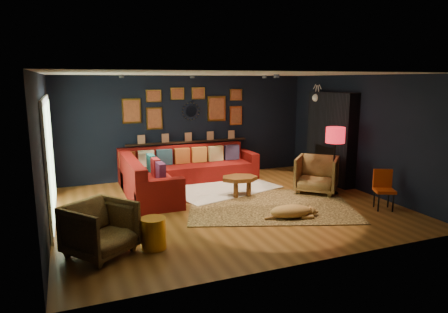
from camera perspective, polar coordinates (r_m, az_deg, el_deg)
name	(u,v)px	position (r m, az deg, el deg)	size (l,w,h in m)	color
floor	(227,206)	(8.07, 0.50, -7.10)	(6.50, 6.50, 0.00)	brown
room_walls	(228,127)	(7.72, 0.52, 4.21)	(6.50, 6.50, 6.50)	black
sectional	(174,174)	(9.45, -7.13, -2.46)	(3.41, 2.69, 0.86)	maroon
ledge	(188,142)	(10.32, -5.14, 2.10)	(3.20, 0.12, 0.04)	black
gallery_wall	(187,107)	(10.25, -5.35, 7.03)	(3.15, 0.04, 1.02)	gold
sunburst_mirror	(191,111)	(10.30, -4.74, 6.46)	(0.47, 0.16, 0.47)	silver
fireplace	(330,141)	(10.11, 14.97, 2.17)	(0.31, 1.60, 2.20)	black
deer_head	(322,98)	(10.44, 13.81, 8.18)	(0.50, 0.28, 0.45)	white
sliding_door	(50,159)	(7.83, -23.64, -0.28)	(0.06, 2.80, 2.20)	white
ceiling_spots	(213,76)	(8.41, -1.58, 11.36)	(3.30, 2.50, 0.06)	black
shag_rug	(220,188)	(9.34, -0.58, -4.47)	(2.42, 1.76, 0.03)	white
leopard_rug	(270,205)	(8.13, 6.57, -6.96)	(3.21, 2.29, 0.02)	tan
coffee_table	(240,180)	(8.65, 2.24, -3.40)	(0.87, 0.69, 0.40)	brown
pouf	(166,195)	(8.16, -8.24, -5.52)	(0.51, 0.51, 0.33)	maroon
armchair_left	(100,226)	(6.07, -17.29, -9.51)	(0.83, 0.78, 0.85)	tan
armchair_right	(317,173)	(9.16, 13.10, -2.26)	(0.87, 0.82, 0.90)	tan
gold_stool	(153,233)	(6.16, -10.05, -10.75)	(0.38, 0.38, 0.48)	gold
orange_chair	(383,186)	(8.40, 21.83, -3.96)	(0.48, 0.48, 0.77)	black
floor_lamp	(335,138)	(8.97, 15.60, 2.50)	(0.41, 0.41, 1.49)	black
dog	(291,209)	(7.42, 9.55, -7.38)	(1.06, 0.52, 0.33)	tan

